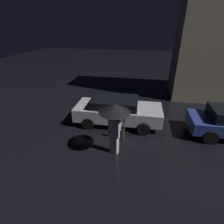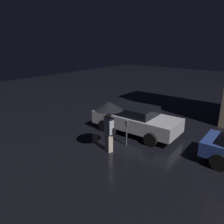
{
  "view_description": "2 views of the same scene",
  "coord_description": "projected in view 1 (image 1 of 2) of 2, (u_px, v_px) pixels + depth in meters",
  "views": [
    {
      "loc": [
        -8.42,
        -6.42,
        4.74
      ],
      "look_at": [
        -9.71,
        0.35,
        1.22
      ],
      "focal_mm": 28.0,
      "sensor_mm": 36.0,
      "label": 1
    },
    {
      "loc": [
        -4.07,
        -7.28,
        4.45
      ],
      "look_at": [
        -10.0,
        0.11,
        1.38
      ],
      "focal_mm": 35.0,
      "sensor_mm": 36.0,
      "label": 2
    }
  ],
  "objects": [
    {
      "name": "parked_car_silver",
      "position": [
        118.0,
        110.0,
        8.98
      ],
      "size": [
        4.4,
        1.97,
        1.38
      ],
      "rotation": [
        0.0,
        0.0,
        0.02
      ],
      "color": "#B7B7BF",
      "rests_on": "ground"
    },
    {
      "name": "pedestrian_with_umbrella",
      "position": [
        115.0,
        114.0,
        6.37
      ],
      "size": [
        1.18,
        1.18,
        2.18
      ],
      "rotation": [
        0.0,
        0.0,
        -0.32
      ],
      "color": "beige",
      "rests_on": "ground"
    },
    {
      "name": "parking_meter",
      "position": [
        124.0,
        126.0,
        7.58
      ],
      "size": [
        0.12,
        0.1,
        1.19
      ],
      "color": "#4C5154",
      "rests_on": "ground"
    }
  ]
}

